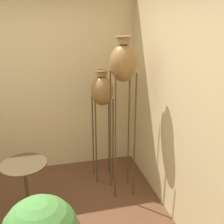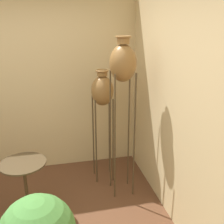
# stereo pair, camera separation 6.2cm
# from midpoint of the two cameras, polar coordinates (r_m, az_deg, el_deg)

# --- Properties ---
(wall_back) EXTENTS (7.36, 0.06, 2.70)m
(wall_back) POSITION_cam_midpoint_polar(r_m,az_deg,el_deg) (3.92, -19.07, 6.06)
(wall_back) COLOR #D1B784
(wall_back) RESTS_ON ground_plane
(wall_right) EXTENTS (0.06, 7.36, 2.70)m
(wall_right) POSITION_cam_midpoint_polar(r_m,az_deg,el_deg) (2.60, 17.39, -0.02)
(wall_right) COLOR #D1B784
(wall_right) RESTS_ON ground_plane
(vase_stand_tall) EXTENTS (0.32, 0.32, 2.02)m
(vase_stand_tall) POSITION_cam_midpoint_polar(r_m,az_deg,el_deg) (3.06, 3.00, 9.85)
(vase_stand_tall) COLOR #473823
(vase_stand_tall) RESTS_ON ground_plane
(vase_stand_medium) EXTENTS (0.29, 0.29, 1.58)m
(vase_stand_medium) POSITION_cam_midpoint_polar(r_m,az_deg,el_deg) (3.46, -1.59, 4.23)
(vase_stand_medium) COLOR #473823
(vase_stand_medium) RESTS_ON ground_plane
(side_table) EXTENTS (0.51, 0.51, 0.69)m
(side_table) POSITION_cam_midpoint_polar(r_m,az_deg,el_deg) (3.19, -17.91, -13.33)
(side_table) COLOR #473823
(side_table) RESTS_ON ground_plane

